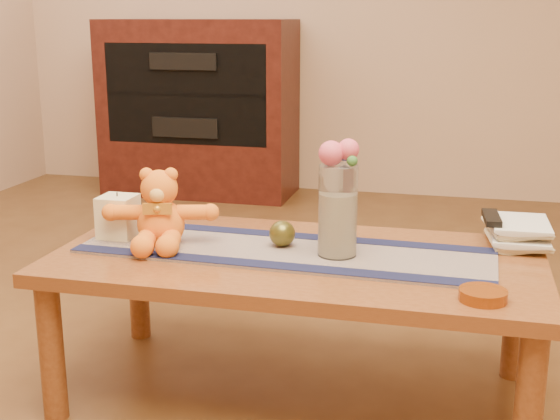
% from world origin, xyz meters
% --- Properties ---
extents(floor, '(5.50, 5.50, 0.00)m').
position_xyz_m(floor, '(0.00, 0.00, 0.00)').
color(floor, '#503116').
rests_on(floor, ground).
extents(coffee_table_top, '(1.40, 0.70, 0.04)m').
position_xyz_m(coffee_table_top, '(0.00, 0.00, 0.43)').
color(coffee_table_top, '#5F3016').
rests_on(coffee_table_top, floor).
extents(table_leg_fl, '(0.07, 0.07, 0.41)m').
position_xyz_m(table_leg_fl, '(-0.64, -0.29, 0.21)').
color(table_leg_fl, '#5F3016').
rests_on(table_leg_fl, floor).
extents(table_leg_fr, '(0.07, 0.07, 0.41)m').
position_xyz_m(table_leg_fr, '(0.64, -0.29, 0.21)').
color(table_leg_fr, '#5F3016').
rests_on(table_leg_fr, floor).
extents(table_leg_bl, '(0.07, 0.07, 0.41)m').
position_xyz_m(table_leg_bl, '(-0.64, 0.29, 0.21)').
color(table_leg_bl, '#5F3016').
rests_on(table_leg_bl, floor).
extents(table_leg_br, '(0.07, 0.07, 0.41)m').
position_xyz_m(table_leg_br, '(0.64, 0.29, 0.21)').
color(table_leg_br, '#5F3016').
rests_on(table_leg_br, floor).
extents(persian_runner, '(1.21, 0.38, 0.01)m').
position_xyz_m(persian_runner, '(-0.04, 0.01, 0.45)').
color(persian_runner, '#191F48').
rests_on(persian_runner, coffee_table_top).
extents(runner_border_near, '(1.20, 0.09, 0.00)m').
position_xyz_m(runner_border_near, '(-0.04, -0.13, 0.46)').
color(runner_border_near, '#111535').
rests_on(runner_border_near, persian_runner).
extents(runner_border_far, '(1.20, 0.09, 0.00)m').
position_xyz_m(runner_border_far, '(-0.04, 0.16, 0.46)').
color(runner_border_far, '#111535').
rests_on(runner_border_far, persian_runner).
extents(teddy_bear, '(0.38, 0.34, 0.22)m').
position_xyz_m(teddy_bear, '(-0.41, -0.01, 0.57)').
color(teddy_bear, orange).
rests_on(teddy_bear, persian_runner).
extents(pillar_candle, '(0.11, 0.11, 0.13)m').
position_xyz_m(pillar_candle, '(-0.57, 0.02, 0.52)').
color(pillar_candle, beige).
rests_on(pillar_candle, persian_runner).
extents(candle_wick, '(0.00, 0.00, 0.01)m').
position_xyz_m(candle_wick, '(-0.57, 0.02, 0.59)').
color(candle_wick, black).
rests_on(candle_wick, pillar_candle).
extents(glass_vase, '(0.11, 0.11, 0.26)m').
position_xyz_m(glass_vase, '(0.12, 0.00, 0.59)').
color(glass_vase, silver).
rests_on(glass_vase, persian_runner).
extents(potpourri_fill, '(0.09, 0.09, 0.18)m').
position_xyz_m(potpourri_fill, '(0.12, 0.00, 0.55)').
color(potpourri_fill, beige).
rests_on(potpourri_fill, glass_vase).
extents(rose_left, '(0.07, 0.07, 0.07)m').
position_xyz_m(rose_left, '(0.10, -0.01, 0.75)').
color(rose_left, '#D54B67').
rests_on(rose_left, glass_vase).
extents(rose_right, '(0.06, 0.06, 0.06)m').
position_xyz_m(rose_right, '(0.14, 0.01, 0.76)').
color(rose_right, '#D54B67').
rests_on(rose_right, glass_vase).
extents(blue_flower_back, '(0.04, 0.04, 0.04)m').
position_xyz_m(blue_flower_back, '(0.13, 0.04, 0.75)').
color(blue_flower_back, '#5158AF').
rests_on(blue_flower_back, glass_vase).
extents(blue_flower_side, '(0.04, 0.04, 0.04)m').
position_xyz_m(blue_flower_side, '(0.09, 0.02, 0.74)').
color(blue_flower_side, '#5158AF').
rests_on(blue_flower_side, glass_vase).
extents(leaf_sprig, '(0.03, 0.03, 0.03)m').
position_xyz_m(leaf_sprig, '(0.16, -0.02, 0.74)').
color(leaf_sprig, '#33662D').
rests_on(leaf_sprig, glass_vase).
extents(bronze_ball, '(0.10, 0.10, 0.08)m').
position_xyz_m(bronze_ball, '(-0.05, 0.04, 0.50)').
color(bronze_ball, '#4A4518').
rests_on(bronze_ball, persian_runner).
extents(book_bottom, '(0.19, 0.24, 0.02)m').
position_xyz_m(book_bottom, '(0.54, 0.24, 0.46)').
color(book_bottom, beige).
rests_on(book_bottom, coffee_table_top).
extents(book_lower, '(0.17, 0.23, 0.02)m').
position_xyz_m(book_lower, '(0.55, 0.24, 0.48)').
color(book_lower, beige).
rests_on(book_lower, book_bottom).
extents(book_upper, '(0.20, 0.25, 0.02)m').
position_xyz_m(book_upper, '(0.54, 0.24, 0.50)').
color(book_upper, beige).
rests_on(book_upper, book_lower).
extents(book_top, '(0.17, 0.23, 0.02)m').
position_xyz_m(book_top, '(0.55, 0.24, 0.52)').
color(book_top, beige).
rests_on(book_top, book_upper).
extents(tv_remote, '(0.06, 0.16, 0.02)m').
position_xyz_m(tv_remote, '(0.54, 0.23, 0.54)').
color(tv_remote, black).
rests_on(tv_remote, book_top).
extents(amber_dish, '(0.12, 0.12, 0.03)m').
position_xyz_m(amber_dish, '(0.52, -0.24, 0.46)').
color(amber_dish, '#BF5914').
rests_on(amber_dish, coffee_table_top).
extents(media_cabinet, '(1.20, 0.50, 1.10)m').
position_xyz_m(media_cabinet, '(-1.20, 2.48, 0.55)').
color(media_cabinet, black).
rests_on(media_cabinet, floor).
extents(cabinet_cavity, '(1.02, 0.03, 0.61)m').
position_xyz_m(cabinet_cavity, '(-1.20, 2.25, 0.66)').
color(cabinet_cavity, black).
rests_on(cabinet_cavity, media_cabinet).
extents(cabinet_shelf, '(1.02, 0.20, 0.02)m').
position_xyz_m(cabinet_shelf, '(-1.20, 2.33, 0.66)').
color(cabinet_shelf, black).
rests_on(cabinet_shelf, media_cabinet).
extents(stereo_upper, '(0.42, 0.28, 0.10)m').
position_xyz_m(stereo_upper, '(-1.20, 2.35, 0.86)').
color(stereo_upper, black).
rests_on(stereo_upper, media_cabinet).
extents(stereo_lower, '(0.42, 0.28, 0.12)m').
position_xyz_m(stereo_lower, '(-1.20, 2.35, 0.46)').
color(stereo_lower, black).
rests_on(stereo_lower, media_cabinet).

